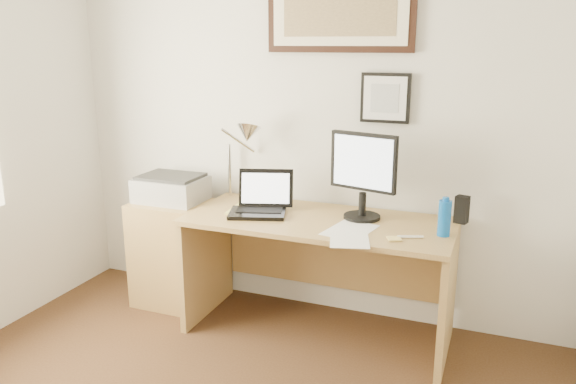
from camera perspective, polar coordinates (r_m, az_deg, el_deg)
The scene contains 17 objects.
wall_back at distance 3.65m, azimuth 2.83°, elevation 6.66°, with size 3.50×0.02×2.50m, color silver.
side_cabinet at distance 3.99m, azimuth -11.56°, elevation -6.08°, with size 0.50×0.40×0.73m, color #9F7942.
water_bottle at distance 3.17m, azimuth 15.61°, elevation -2.59°, with size 0.07×0.07×0.20m, color #0D54B2.
bottle_cap at distance 3.14m, azimuth 15.75°, elevation -0.69°, with size 0.04×0.04×0.02m, color #0D54B2.
speaker at distance 3.43m, azimuth 17.24°, elevation -1.71°, with size 0.07×0.06×0.16m, color black.
paper_sheet_a at distance 3.19m, azimuth 6.31°, elevation -3.85°, with size 0.23×0.33×0.00m, color white.
paper_sheet_b at distance 3.05m, azimuth 6.25°, elevation -4.74°, with size 0.21×0.30×0.00m, color white.
sticky_pad at distance 3.07m, azimuth 10.73°, elevation -4.68°, with size 0.07×0.07×0.01m, color #EFD271.
marker_pen at distance 3.11m, azimuth 12.33°, elevation -4.48°, with size 0.02×0.02×0.14m, color white.
book at distance 3.58m, azimuth -5.51°, elevation -1.57°, with size 0.22×0.31×0.02m, color #F2E872.
desk at distance 3.53m, azimuth 3.52°, elevation -6.01°, with size 1.60×0.70×0.75m.
laptop at distance 3.47m, azimuth -2.80°, elevation -1.23°, with size 0.40×0.39×0.26m.
lcd_monitor at distance 3.33m, azimuth 7.63°, elevation 2.06°, with size 0.42×0.22×0.52m.
printer at distance 3.89m, azimuth -11.77°, elevation 0.39°, with size 0.44×0.34×0.18m.
desk_lamp at distance 3.64m, azimuth -4.28°, elevation 5.62°, with size 0.29×0.27×0.53m.
picture_large at distance 3.55m, azimuth 5.24°, elevation 17.72°, with size 0.92×0.04×0.47m.
picture_small at distance 3.48m, azimuth 9.85°, elevation 9.38°, with size 0.30×0.03×0.30m.
Camera 1 is at (1.15, -1.43, 1.77)m, focal length 35.00 mm.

